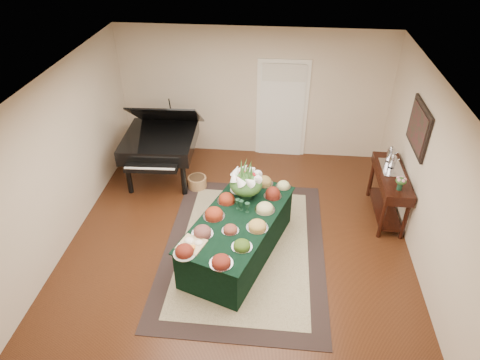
# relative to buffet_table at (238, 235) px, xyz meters

# --- Properties ---
(ground) EXTENTS (6.00, 6.00, 0.00)m
(ground) POSITION_rel_buffet_table_xyz_m (-0.03, 0.22, -0.37)
(ground) COLOR black
(ground) RESTS_ON ground
(area_rug) EXTENTS (2.55, 3.57, 0.01)m
(area_rug) POSITION_rel_buffet_table_xyz_m (0.09, 0.12, -0.36)
(area_rug) COLOR black
(area_rug) RESTS_ON ground
(kitchen_doorway) EXTENTS (1.05, 0.07, 2.10)m
(kitchen_doorway) POSITION_rel_buffet_table_xyz_m (0.57, 3.19, 0.66)
(kitchen_doorway) COLOR white
(kitchen_doorway) RESTS_ON ground
(buffet_table) EXTENTS (1.72, 2.43, 0.73)m
(buffet_table) POSITION_rel_buffet_table_xyz_m (0.00, 0.00, 0.00)
(buffet_table) COLOR black
(buffet_table) RESTS_ON ground
(food_platters) EXTENTS (1.58, 2.35, 0.13)m
(food_platters) POSITION_rel_buffet_table_xyz_m (-0.00, 0.09, 0.41)
(food_platters) COLOR silver
(food_platters) RESTS_ON buffet_table
(cutting_board) EXTENTS (0.43, 0.43, 0.10)m
(cutting_board) POSITION_rel_buffet_table_xyz_m (-0.57, -0.65, 0.39)
(cutting_board) COLOR tan
(cutting_board) RESTS_ON buffet_table
(green_goblets) EXTENTS (0.23, 0.15, 0.18)m
(green_goblets) POSITION_rel_buffet_table_xyz_m (0.04, 0.17, 0.45)
(green_goblets) COLOR #153522
(green_goblets) RESTS_ON buffet_table
(floral_centerpiece) EXTENTS (0.54, 0.54, 0.54)m
(floral_centerpiece) POSITION_rel_buffet_table_xyz_m (0.07, 0.52, 0.68)
(floral_centerpiece) COLOR #153522
(floral_centerpiece) RESTS_ON buffet_table
(grand_piano) EXTENTS (1.49, 1.67, 1.66)m
(grand_piano) POSITION_rel_buffet_table_xyz_m (-1.71, 2.01, 0.45)
(grand_piano) COLOR black
(grand_piano) RESTS_ON ground
(wicker_basket) EXTENTS (0.36, 0.36, 0.22)m
(wicker_basket) POSITION_rel_buffet_table_xyz_m (-0.98, 1.73, -0.26)
(wicker_basket) COLOR #96673C
(wicker_basket) RESTS_ON ground
(mahogany_sideboard) EXTENTS (0.45, 1.39, 0.90)m
(mahogany_sideboard) POSITION_rel_buffet_table_xyz_m (2.47, 1.20, 0.33)
(mahogany_sideboard) COLOR black
(mahogany_sideboard) RESTS_ON ground
(tea_service) EXTENTS (0.34, 0.58, 0.30)m
(tea_service) POSITION_rel_buffet_table_xyz_m (2.47, 1.46, 0.65)
(tea_service) COLOR silver
(tea_service) RESTS_ON mahogany_sideboard
(pink_bouquet) EXTENTS (0.18, 0.18, 0.24)m
(pink_bouquet) POSITION_rel_buffet_table_xyz_m (2.47, 0.73, 0.69)
(pink_bouquet) COLOR #153522
(pink_bouquet) RESTS_ON mahogany_sideboard
(wall_painting) EXTENTS (0.05, 0.95, 0.75)m
(wall_painting) POSITION_rel_buffet_table_xyz_m (2.69, 1.20, 1.38)
(wall_painting) COLOR black
(wall_painting) RESTS_ON ground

